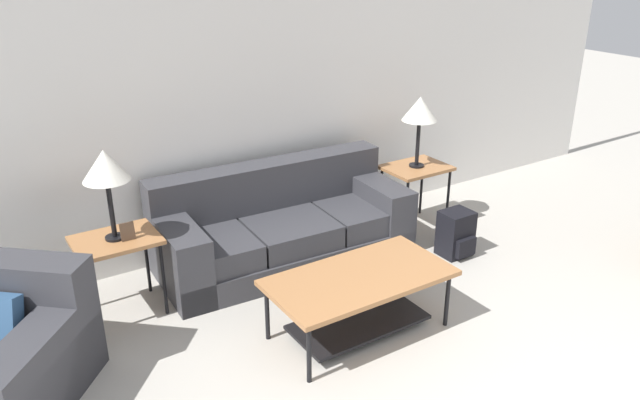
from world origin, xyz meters
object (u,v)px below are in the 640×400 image
Objects in this scene: side_table_left at (116,246)px; side_table_right at (416,173)px; table_lamp_left at (105,167)px; table_lamp_right at (420,110)px; coffee_table at (359,290)px; couch at (282,228)px; backpack at (456,234)px.

side_table_left is 2.84m from side_table_right.
table_lamp_right is (2.84, 0.00, 0.00)m from table_lamp_left.
coffee_table is 2.09× the size of side_table_right.
side_table_left is 0.92× the size of table_lamp_left.
coffee_table is at bearing -94.15° from couch.
side_table_right is (1.51, 1.16, 0.21)m from coffee_table.
table_lamp_right is at bearing -135.00° from side_table_right.
side_table_right is 1.50× the size of backpack.
side_table_right is at bearing 45.00° from table_lamp_right.
side_table_right is at bearing 82.67° from backpack.
couch is 1.25m from coffee_table.
backpack is at bearing 19.24° from coffee_table.
couch is at bearing 3.44° from table_lamp_left.
table_lamp_right reaches higher than backpack.
side_table_left reaches higher than backpack.
side_table_right reaches higher than backpack.
table_lamp_left is at bearing -63.43° from side_table_left.
table_lamp_right is 1.62× the size of backpack.
table_lamp_left is at bearing -176.56° from couch.
side_table_left is 1.00× the size of side_table_right.
couch reaches higher than coffee_table.
table_lamp_right is at bearing 82.67° from backpack.
coffee_table is at bearing -142.34° from side_table_right.
coffee_table reaches higher than backpack.
couch is 1.45m from side_table_left.
side_table_right is 2.90m from table_lamp_left.
backpack is (-0.09, -0.67, -0.96)m from table_lamp_right.
table_lamp_left and table_lamp_right have the same top height.
side_table_right is 0.92× the size of table_lamp_left.
couch is at bearing 176.55° from side_table_right.
backpack is (2.75, -0.67, -0.96)m from table_lamp_left.
side_table_left is 0.92× the size of table_lamp_right.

